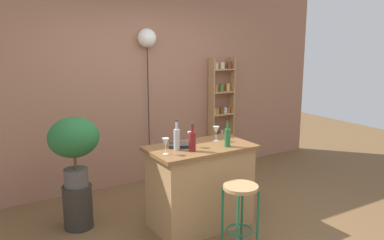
{
  "coord_description": "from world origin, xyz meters",
  "views": [
    {
      "loc": [
        -2.22,
        -3.16,
        2.05
      ],
      "look_at": [
        0.05,
        0.55,
        1.14
      ],
      "focal_mm": 37.5,
      "sensor_mm": 36.0,
      "label": 1
    }
  ],
  "objects": [
    {
      "name": "pendant_globe_light",
      "position": [
        0.13,
        1.84,
        2.01
      ],
      "size": [
        0.26,
        0.26,
        2.15
      ],
      "color": "black",
      "rests_on": "ground"
    },
    {
      "name": "plant_stool",
      "position": [
        -1.16,
        0.95,
        0.24
      ],
      "size": [
        0.31,
        0.31,
        0.48
      ],
      "primitive_type": "cylinder",
      "color": "#2D2823",
      "rests_on": "ground"
    },
    {
      "name": "cookbook",
      "position": [
        -0.21,
        0.38,
        0.92
      ],
      "size": [
        0.26,
        0.23,
        0.03
      ],
      "primitive_type": "cube",
      "rotation": [
        0.0,
        0.0,
        -0.5
      ],
      "color": "black",
      "rests_on": "kitchen_counter"
    },
    {
      "name": "bottle_spirits_clear",
      "position": [
        -0.17,
        0.18,
        1.01
      ],
      "size": [
        0.07,
        0.07,
        0.28
      ],
      "color": "maroon",
      "rests_on": "kitchen_counter"
    },
    {
      "name": "bottle_wine_red",
      "position": [
        -0.29,
        0.3,
        1.02
      ],
      "size": [
        0.06,
        0.06,
        0.31
      ],
      "color": "#B2B2B7",
      "rests_on": "kitchen_counter"
    },
    {
      "name": "wine_glass_left",
      "position": [
        -0.45,
        0.22,
        1.02
      ],
      "size": [
        0.07,
        0.07,
        0.16
      ],
      "color": "silver",
      "rests_on": "kitchen_counter"
    },
    {
      "name": "kitchen_counter",
      "position": [
        0.0,
        0.3,
        0.46
      ],
      "size": [
        1.13,
        0.64,
        0.91
      ],
      "color": "#A87F51",
      "rests_on": "ground"
    },
    {
      "name": "wine_glass_right",
      "position": [
        -0.11,
        0.32,
        1.02
      ],
      "size": [
        0.07,
        0.07,
        0.16
      ],
      "color": "silver",
      "rests_on": "kitchen_counter"
    },
    {
      "name": "bottle_olive_oil",
      "position": [
        0.23,
        0.13,
        1.01
      ],
      "size": [
        0.06,
        0.06,
        0.28
      ],
      "color": "#236638",
      "rests_on": "kitchen_counter"
    },
    {
      "name": "ground",
      "position": [
        0.0,
        0.0,
        0.0
      ],
      "size": [
        12.0,
        12.0,
        0.0
      ],
      "primitive_type": "plane",
      "color": "brown"
    },
    {
      "name": "spice_shelf",
      "position": [
        1.35,
        1.8,
        0.87
      ],
      "size": [
        0.4,
        0.16,
        1.73
      ],
      "color": "tan",
      "rests_on": "ground"
    },
    {
      "name": "back_wall",
      "position": [
        0.0,
        1.95,
        1.4
      ],
      "size": [
        6.4,
        0.1,
        2.8
      ],
      "primitive_type": "cube",
      "color": "#9E6B51",
      "rests_on": "ground"
    },
    {
      "name": "bar_stool",
      "position": [
        0.04,
        -0.35,
        0.5
      ],
      "size": [
        0.33,
        0.33,
        0.67
      ],
      "color": "#196642",
      "rests_on": "ground"
    },
    {
      "name": "potted_plant",
      "position": [
        -1.16,
        0.95,
        0.97
      ],
      "size": [
        0.53,
        0.48,
        0.75
      ],
      "color": "#514C47",
      "rests_on": "plant_stool"
    },
    {
      "name": "wine_glass_center",
      "position": [
        0.27,
        0.39,
        1.02
      ],
      "size": [
        0.07,
        0.07,
        0.16
      ],
      "color": "silver",
      "rests_on": "kitchen_counter"
    }
  ]
}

